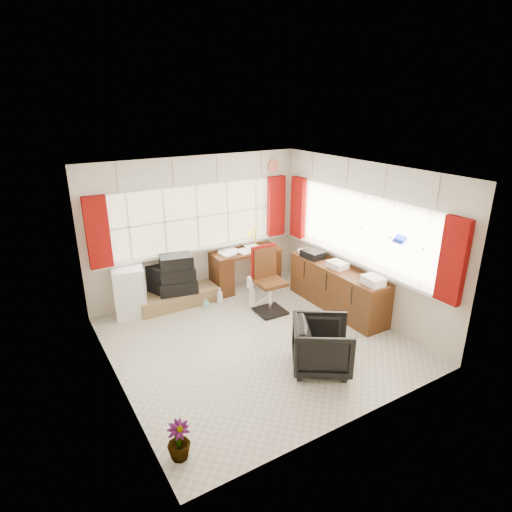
{
  "coord_description": "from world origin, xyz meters",
  "views": [
    {
      "loc": [
        -2.87,
        -4.74,
        3.4
      ],
      "look_at": [
        0.33,
        0.55,
        1.11
      ],
      "focal_mm": 30.0,
      "sensor_mm": 36.0,
      "label": 1
    }
  ],
  "objects": [
    {
      "name": "ground",
      "position": [
        0.0,
        0.0,
        0.0
      ],
      "size": [
        4.0,
        4.0,
        0.0
      ],
      "primitive_type": "plane",
      "color": "beige",
      "rests_on": "ground"
    },
    {
      "name": "room_walls",
      "position": [
        0.0,
        0.0,
        1.5
      ],
      "size": [
        4.0,
        4.0,
        4.0
      ],
      "color": "beige",
      "rests_on": "ground"
    },
    {
      "name": "window_back",
      "position": [
        0.0,
        1.94,
        0.95
      ],
      "size": [
        3.7,
        0.12,
        3.6
      ],
      "color": "beige",
      "rests_on": "room_walls"
    },
    {
      "name": "window_right",
      "position": [
        1.94,
        0.0,
        0.95
      ],
      "size": [
        0.12,
        3.7,
        3.6
      ],
      "color": "beige",
      "rests_on": "room_walls"
    },
    {
      "name": "curtains",
      "position": [
        0.92,
        0.93,
        1.46
      ],
      "size": [
        3.83,
        3.83,
        1.15
      ],
      "color": "maroon",
      "rests_on": "room_walls"
    },
    {
      "name": "overhead_cabinets",
      "position": [
        0.98,
        0.98,
        2.25
      ],
      "size": [
        3.98,
        3.98,
        0.48
      ],
      "color": "beige",
      "rests_on": "room_walls"
    },
    {
      "name": "desk",
      "position": [
        0.83,
        1.8,
        0.42
      ],
      "size": [
        1.32,
        0.67,
        0.8
      ],
      "color": "#552B14",
      "rests_on": "ground"
    },
    {
      "name": "desk_lamp",
      "position": [
        1.11,
        1.87,
        1.04
      ],
      "size": [
        0.16,
        0.14,
        0.42
      ],
      "color": "#DDD509",
      "rests_on": "desk"
    },
    {
      "name": "task_chair",
      "position": [
        0.68,
        0.77,
        0.6
      ],
      "size": [
        0.48,
        0.51,
        1.13
      ],
      "color": "black",
      "rests_on": "ground"
    },
    {
      "name": "office_chair",
      "position": [
        0.39,
        -1.04,
        0.35
      ],
      "size": [
        1.04,
        1.04,
        0.69
      ],
      "primitive_type": "imported",
      "rotation": [
        0.0,
        0.0,
        0.98
      ],
      "color": "black",
      "rests_on": "ground"
    },
    {
      "name": "radiator",
      "position": [
        0.66,
        1.02,
        0.23
      ],
      "size": [
        0.41,
        0.3,
        0.58
      ],
      "color": "white",
      "rests_on": "ground"
    },
    {
      "name": "credenza",
      "position": [
        1.73,
        0.2,
        0.39
      ],
      "size": [
        0.5,
        2.0,
        0.85
      ],
      "color": "#552B14",
      "rests_on": "ground"
    },
    {
      "name": "file_tray",
      "position": [
        1.66,
        0.8,
        0.81
      ],
      "size": [
        0.33,
        0.41,
        0.13
      ],
      "primitive_type": "cube",
      "rotation": [
        0.0,
        0.0,
        0.11
      ],
      "color": "black",
      "rests_on": "credenza"
    },
    {
      "name": "tv_bench",
      "position": [
        -0.55,
        1.72,
        0.12
      ],
      "size": [
        1.4,
        0.5,
        0.25
      ],
      "primitive_type": "cube",
      "color": "olive",
      "rests_on": "ground"
    },
    {
      "name": "crt_tv",
      "position": [
        -0.67,
        1.89,
        0.48
      ],
      "size": [
        0.65,
        0.63,
        0.47
      ],
      "color": "black",
      "rests_on": "tv_bench"
    },
    {
      "name": "hifi_stack",
      "position": [
        -0.55,
        1.7,
        0.57
      ],
      "size": [
        0.71,
        0.53,
        0.67
      ],
      "color": "black",
      "rests_on": "tv_bench"
    },
    {
      "name": "mini_fridge",
      "position": [
        -1.35,
        1.8,
        0.42
      ],
      "size": [
        0.58,
        0.59,
        0.84
      ],
      "color": "white",
      "rests_on": "ground"
    },
    {
      "name": "spray_bottle_a",
      "position": [
        0.1,
        1.4,
        0.15
      ],
      "size": [
        0.12,
        0.12,
        0.29
      ],
      "primitive_type": "imported",
      "rotation": [
        0.0,
        0.0,
        0.03
      ],
      "color": "white",
      "rests_on": "ground"
    },
    {
      "name": "spray_bottle_b",
      "position": [
        -0.19,
        1.34,
        0.1
      ],
      "size": [
        0.09,
        0.09,
        0.19
      ],
      "primitive_type": "imported",
      "rotation": [
        0.0,
        0.0,
        -0.01
      ],
      "color": "#92D9C8",
      "rests_on": "ground"
    },
    {
      "name": "flower_vase",
      "position": [
        -1.8,
        -1.49,
        0.21
      ],
      "size": [
        0.26,
        0.26,
        0.42
      ],
      "primitive_type": "imported",
      "rotation": [
        0.0,
        0.0,
        -0.1
      ],
      "color": "black",
      "rests_on": "ground"
    }
  ]
}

